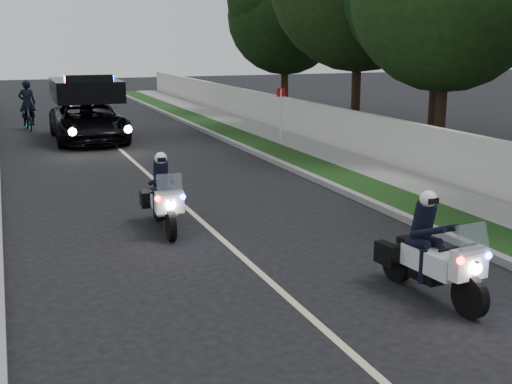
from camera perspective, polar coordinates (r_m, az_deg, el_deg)
ground at (r=9.47m, az=4.47°, el=-10.62°), size 120.00×120.00×0.00m
curb_right at (r=19.82m, az=2.64°, el=2.30°), size 0.20×60.00×0.15m
grass_verge at (r=20.11m, az=4.47°, el=2.45°), size 1.20×60.00×0.16m
sidewalk_right at (r=20.70m, az=7.72°, el=2.67°), size 1.40×60.00×0.16m
property_wall at (r=21.08m, az=10.16°, el=4.63°), size 0.22×60.00×1.50m
lane_marking at (r=18.58m, az=-9.00°, el=1.20°), size 0.12×50.00×0.01m
police_moto_left at (r=13.57m, az=-8.02°, el=-3.26°), size 0.77×1.92×1.60m
police_moto_right at (r=10.35m, az=14.83°, el=-8.89°), size 0.86×1.99×1.65m
police_suv at (r=26.04m, az=-14.35°, el=4.36°), size 2.67×5.66×2.74m
bicycle at (r=29.88m, az=-19.19°, el=5.13°), size 0.72×1.67×0.85m
cyclist at (r=29.88m, az=-19.19°, el=5.13°), size 0.71×0.49×1.92m
sign_post at (r=24.93m, az=2.16°, el=4.39°), size 0.38×0.38×2.10m
tree_right_b at (r=22.04m, az=15.56°, el=2.74°), size 6.51×6.51×10.11m
tree_right_c at (r=23.33m, az=15.04°, el=3.33°), size 7.50×7.50×10.83m
tree_right_d at (r=27.00m, az=8.59°, el=4.93°), size 7.35×7.35×11.77m
tree_right_e at (r=33.77m, az=2.49°, el=6.70°), size 7.41×7.41×9.58m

